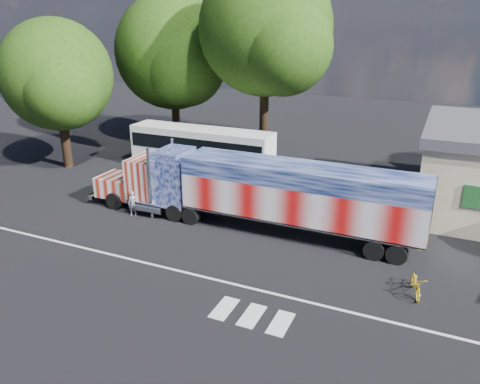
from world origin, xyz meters
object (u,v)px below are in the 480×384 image
at_px(coach_bus, 201,149).
at_px(tree_w_a, 58,76).
at_px(semi_truck, 257,191).
at_px(tree_n_mid, 267,29).
at_px(tree_nw_a, 174,52).
at_px(woman, 133,203).
at_px(bicycle, 416,284).

xyz_separation_m(coach_bus, tree_w_a, (-9.91, -3.42, 5.28)).
bearing_deg(semi_truck, coach_bus, 134.32).
height_order(coach_bus, tree_n_mid, tree_n_mid).
relative_size(semi_truck, tree_nw_a, 1.49).
bearing_deg(coach_bus, tree_w_a, -160.98).
relative_size(coach_bus, tree_w_a, 1.00).
bearing_deg(tree_n_mid, coach_bus, -128.79).
bearing_deg(woman, bicycle, -30.71).
xyz_separation_m(semi_truck, woman, (-7.28, -1.37, -1.41)).
bearing_deg(bicycle, coach_bus, 132.23).
xyz_separation_m(bicycle, tree_nw_a, (-22.52, 18.02, 7.60)).
relative_size(semi_truck, bicycle, 10.78).
xyz_separation_m(semi_truck, tree_w_a, (-17.64, 4.49, 4.80)).
xyz_separation_m(coach_bus, tree_n_mid, (3.46, 4.31, 8.44)).
relative_size(woman, bicycle, 0.82).
relative_size(woman, tree_n_mid, 0.10).
distance_m(tree_n_mid, tree_w_a, 15.76).
bearing_deg(woman, tree_n_mid, 54.11).
xyz_separation_m(semi_truck, coach_bus, (-7.72, 7.91, -0.48)).
height_order(semi_truck, tree_nw_a, tree_nw_a).
xyz_separation_m(bicycle, tree_w_a, (-26.28, 7.92, 6.48)).
bearing_deg(coach_bus, tree_n_mid, 51.21).
bearing_deg(tree_w_a, woman, -29.54).
xyz_separation_m(semi_truck, tree_nw_a, (-13.88, 14.59, 5.93)).
bearing_deg(tree_w_a, bicycle, -16.77).
xyz_separation_m(woman, tree_n_mid, (3.02, 13.59, 9.37)).
bearing_deg(semi_truck, tree_w_a, 165.71).
distance_m(coach_bus, woman, 9.34).
bearing_deg(semi_truck, woman, -169.31).
height_order(semi_truck, tree_w_a, tree_w_a).
height_order(bicycle, tree_w_a, tree_w_a).
xyz_separation_m(coach_bus, tree_nw_a, (-6.16, 6.68, 6.41)).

